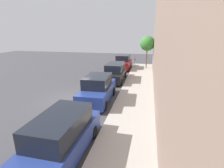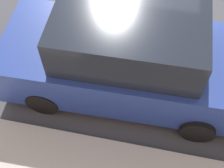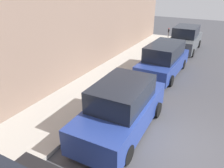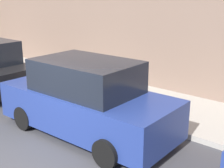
{
  "view_description": "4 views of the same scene",
  "coord_description": "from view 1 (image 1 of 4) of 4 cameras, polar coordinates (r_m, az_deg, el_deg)",
  "views": [
    {
      "loc": [
        5.76,
        -11.97,
        5.14
      ],
      "look_at": [
        2.96,
        1.41,
        1.0
      ],
      "focal_mm": 28.0,
      "sensor_mm": 36.0,
      "label": 1
    },
    {
      "loc": [
        5.76,
        0.52,
        5.58
      ],
      "look_at": [
        2.82,
        -0.08,
        1.0
      ],
      "focal_mm": 50.0,
      "sensor_mm": 36.0,
      "label": 2
    },
    {
      "loc": [
        -0.92,
        6.4,
        5.24
      ],
      "look_at": [
        3.39,
        -1.48,
        1.0
      ],
      "focal_mm": 35.0,
      "sensor_mm": 36.0,
      "label": 3
    },
    {
      "loc": [
        -3.22,
        -5.33,
        3.62
      ],
      "look_at": [
        3.46,
        0.37,
        1.0
      ],
      "focal_mm": 50.0,
      "sensor_mm": 36.0,
      "label": 4
    }
  ],
  "objects": [
    {
      "name": "ground_plane",
      "position": [
        14.24,
        -12.95,
        -4.76
      ],
      "size": [
        60.0,
        60.0,
        0.0
      ],
      "primitive_type": "plane",
      "color": "#424247"
    },
    {
      "name": "parked_minivan_second",
      "position": [
        7.92,
        -16.23,
        -16.09
      ],
      "size": [
        2.02,
        4.94,
        1.9
      ],
      "color": "navy",
      "rests_on": "ground_plane"
    },
    {
      "name": "parking_meter_far",
      "position": [
        24.53,
        7.51,
        7.11
      ],
      "size": [
        0.11,
        0.15,
        1.46
      ],
      "color": "#ADADB2",
      "rests_on": "sidewalk"
    },
    {
      "name": "parked_minivan_fourth",
      "position": [
        18.73,
        0.97,
        3.84
      ],
      "size": [
        2.02,
        4.93,
        1.9
      ],
      "color": "black",
      "rests_on": "ground_plane"
    },
    {
      "name": "parked_suv_third",
      "position": [
        13.27,
        -4.72,
        -1.69
      ],
      "size": [
        2.08,
        4.85,
        1.98
      ],
      "color": "navy",
      "rests_on": "ground_plane"
    },
    {
      "name": "street_tree",
      "position": [
        25.0,
        11.47,
        12.86
      ],
      "size": [
        2.04,
        2.04,
        4.42
      ],
      "color": "brown",
      "rests_on": "sidewalk"
    },
    {
      "name": "parked_suv_fifth",
      "position": [
        24.86,
        3.64,
        7.08
      ],
      "size": [
        2.08,
        4.8,
        1.98
      ],
      "color": "maroon",
      "rests_on": "ground_plane"
    },
    {
      "name": "sidewalk",
      "position": [
        13.02,
        7.3,
        -6.19
      ],
      "size": [
        2.86,
        32.0,
        0.15
      ],
      "color": "#B2ADA3",
      "rests_on": "ground_plane"
    }
  ]
}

